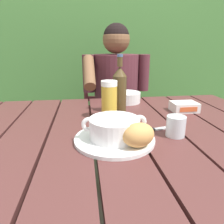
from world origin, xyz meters
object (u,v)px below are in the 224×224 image
at_px(soup_bowl, 114,127).
at_px(butter_tub, 184,107).
at_px(person_eating, 116,96).
at_px(table_knife, 153,129).
at_px(beer_bottle, 120,89).
at_px(chair_near_diner, 113,119).
at_px(serving_plate, 114,139).
at_px(diner_bowl, 126,97).
at_px(water_glass_small, 176,126).
at_px(beer_glass, 109,100).
at_px(bread_roll, 138,135).

xyz_separation_m(soup_bowl, butter_tub, (0.39, 0.28, -0.03)).
bearing_deg(butter_tub, soup_bowl, -143.64).
bearing_deg(soup_bowl, person_eating, 80.72).
xyz_separation_m(butter_tub, table_knife, (-0.23, -0.22, -0.02)).
relative_size(person_eating, beer_bottle, 4.49).
relative_size(beer_bottle, butter_tub, 2.23).
distance_m(chair_near_diner, soup_bowl, 1.10).
relative_size(person_eating, table_knife, 8.22).
distance_m(serving_plate, beer_bottle, 0.33).
distance_m(serving_plate, diner_bowl, 0.51).
relative_size(serving_plate, butter_tub, 2.22).
height_order(chair_near_diner, table_knife, chair_near_diner).
xyz_separation_m(chair_near_diner, person_eating, (-0.00, -0.20, 0.24)).
distance_m(soup_bowl, table_knife, 0.18).
bearing_deg(beer_bottle, serving_plate, -102.67).
bearing_deg(table_knife, butter_tub, 43.79).
xyz_separation_m(chair_near_diner, serving_plate, (-0.14, -1.03, 0.30)).
xyz_separation_m(person_eating, serving_plate, (-0.14, -0.84, 0.05)).
bearing_deg(table_knife, person_eating, 91.70).
bearing_deg(chair_near_diner, serving_plate, -97.70).
distance_m(butter_tub, diner_bowl, 0.32).
height_order(soup_bowl, water_glass_small, soup_bowl).
distance_m(serving_plate, butter_tub, 0.48).
bearing_deg(water_glass_small, soup_bowl, -177.16).
bearing_deg(diner_bowl, beer_glass, -116.35).
xyz_separation_m(beer_bottle, water_glass_small, (0.15, -0.29, -0.08)).
distance_m(bread_roll, diner_bowl, 0.57).
distance_m(chair_near_diner, table_knife, 1.01).
relative_size(serving_plate, table_knife, 1.83).
height_order(person_eating, beer_glass, person_eating).
distance_m(beer_bottle, butter_tub, 0.33).
xyz_separation_m(chair_near_diner, table_knife, (0.02, -0.97, 0.30)).
bearing_deg(beer_bottle, water_glass_small, -62.73).
bearing_deg(water_glass_small, beer_bottle, 117.27).
distance_m(person_eating, beer_glass, 0.64).
xyz_separation_m(beer_glass, butter_tub, (0.38, 0.06, -0.06)).
relative_size(beer_bottle, diner_bowl, 1.73).
relative_size(bread_roll, butter_tub, 1.02).
relative_size(chair_near_diner, water_glass_small, 13.01).
distance_m(table_knife, diner_bowl, 0.42).
xyz_separation_m(serving_plate, butter_tub, (0.39, 0.28, 0.02)).
bearing_deg(bread_roll, beer_bottle, 89.10).
bearing_deg(butter_tub, chair_near_diner, 108.29).
xyz_separation_m(serving_plate, bread_roll, (0.06, -0.07, 0.04)).
distance_m(serving_plate, beer_glass, 0.24).
bearing_deg(diner_bowl, butter_tub, -39.57).
height_order(chair_near_diner, soup_bowl, chair_near_diner).
xyz_separation_m(bread_roll, table_knife, (0.10, 0.14, -0.05)).
xyz_separation_m(beer_bottle, table_knife, (0.09, -0.24, -0.11)).
bearing_deg(beer_bottle, beer_glass, -126.90).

